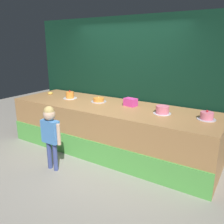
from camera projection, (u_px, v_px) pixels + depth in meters
name	position (u px, v px, depth m)	size (l,w,h in m)	color
ground_plane	(91.00, 162.00, 4.29)	(12.00, 12.00, 0.00)	gray
stage_platform	(110.00, 128.00, 4.67)	(4.14, 1.28, 0.93)	#B27F4C
curtain_backdrop	(128.00, 81.00, 5.02)	(4.80, 0.08, 2.62)	black
child_figure	(50.00, 129.00, 3.85)	(0.43, 0.20, 1.12)	#3F4C8C
pink_box	(130.00, 102.00, 4.48)	(0.23, 0.16, 0.15)	#E23E9E
donut	(50.00, 93.00, 5.55)	(0.12, 0.12, 0.04)	#F2BF4C
cake_far_left	(70.00, 95.00, 5.10)	(0.30, 0.30, 0.18)	silver
cake_center_left	(99.00, 100.00, 4.81)	(0.32, 0.32, 0.12)	silver
cake_center_right	(162.00, 110.00, 3.98)	(0.30, 0.30, 0.14)	silver
cake_far_right	(207.00, 116.00, 3.68)	(0.29, 0.29, 0.16)	silver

